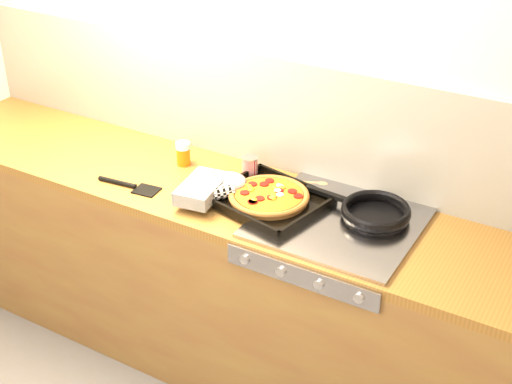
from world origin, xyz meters
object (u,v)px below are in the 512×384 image
Objects in this scene: tomato_can at (250,168)px; pizza_on_tray at (251,194)px; frying_pan at (374,212)px; juice_glass at (183,153)px.

pizza_on_tray is at bearing -57.70° from tomato_can.
frying_pan is (0.47, 0.13, -0.00)m from pizza_on_tray.
frying_pan is 0.59m from tomato_can.
juice_glass is (-0.90, 0.02, 0.01)m from frying_pan.
pizza_on_tray is 0.45m from juice_glass.
juice_glass is at bearing 161.80° from pizza_on_tray.
frying_pan is at bearing 14.85° from pizza_on_tray.
frying_pan is at bearing -5.45° from tomato_can.
juice_glass reaches higher than frying_pan.
pizza_on_tray is 5.44× the size of juice_glass.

